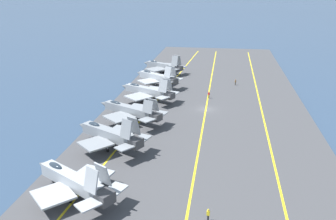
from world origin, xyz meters
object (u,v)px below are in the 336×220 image
at_px(crew_yellow_vest, 208,214).
at_px(parked_jet_third, 130,110).
at_px(parked_jet_fourth, 147,91).
at_px(parked_jet_fifth, 156,77).
at_px(parked_jet_sixth, 163,66).
at_px(parked_jet_second, 109,134).
at_px(crew_red_vest, 209,95).
at_px(parked_jet_nearest, 73,181).
at_px(crew_brown_vest, 235,82).

bearing_deg(crew_yellow_vest, parked_jet_third, 30.26).
xyz_separation_m(parked_jet_third, parked_jet_fourth, (15.55, -0.45, -0.24)).
height_order(parked_jet_fifth, parked_jet_sixth, parked_jet_fifth).
bearing_deg(parked_jet_second, crew_red_vest, -26.38).
height_order(parked_jet_nearest, parked_jet_third, parked_jet_nearest).
bearing_deg(parked_jet_fourth, parked_jet_sixth, 2.00).
distance_m(parked_jet_second, crew_red_vest, 36.74).
xyz_separation_m(parked_jet_fifth, parked_jet_sixth, (16.80, 0.93, -0.38)).
relative_size(parked_jet_fourth, crew_red_vest, 9.31).
height_order(crew_yellow_vest, crew_red_vest, crew_yellow_vest).
distance_m(parked_jet_fourth, crew_yellow_vest, 50.50).
bearing_deg(parked_jet_third, parked_jet_fifth, -0.69).
bearing_deg(parked_jet_nearest, parked_jet_fifth, -0.81).
height_order(parked_jet_nearest, crew_red_vest, parked_jet_nearest).
bearing_deg(parked_jet_third, crew_brown_vest, -34.42).
distance_m(parked_jet_second, parked_jet_fourth, 28.84).
relative_size(parked_jet_third, parked_jet_fifth, 1.09).
bearing_deg(parked_jet_third, parked_jet_sixth, 0.74).
height_order(parked_jet_nearest, crew_yellow_vest, parked_jet_nearest).
xyz_separation_m(parked_jet_fourth, parked_jet_sixth, (29.77, 1.04, -0.00)).
bearing_deg(parked_jet_nearest, parked_jet_sixth, 0.09).
distance_m(parked_jet_fourth, crew_brown_vest, 29.00).
distance_m(parked_jet_fourth, parked_jet_sixth, 29.79).
distance_m(parked_jet_sixth, crew_yellow_vest, 79.27).
height_order(parked_jet_nearest, parked_jet_sixth, parked_jet_nearest).
xyz_separation_m(parked_jet_second, parked_jet_sixth, (58.60, 0.23, -0.36)).
bearing_deg(crew_brown_vest, parked_jet_sixth, 63.73).
height_order(parked_jet_fifth, crew_red_vest, parked_jet_fifth).
distance_m(crew_yellow_vest, crew_red_vest, 51.28).
height_order(parked_jet_third, crew_brown_vest, parked_jet_third).
bearing_deg(parked_jet_sixth, crew_yellow_vest, -166.11).
height_order(parked_jet_second, crew_yellow_vest, parked_jet_second).
bearing_deg(parked_jet_nearest, crew_brown_vest, -20.57).
bearing_deg(crew_brown_vest, parked_jet_nearest, 159.43).
bearing_deg(parked_jet_third, parked_jet_fourth, -1.67).
xyz_separation_m(parked_jet_fifth, crew_yellow_vest, (-60.14, -18.10, -1.84)).
xyz_separation_m(parked_jet_second, crew_yellow_vest, (-18.34, -18.80, -1.82)).
bearing_deg(parked_jet_nearest, parked_jet_second, -0.41).
bearing_deg(parked_jet_sixth, crew_brown_vest, -116.27).
bearing_deg(parked_jet_fifth, parked_jet_third, 179.31).
bearing_deg(parked_jet_sixth, parked_jet_fourth, -178.00).
bearing_deg(parked_jet_third, crew_yellow_vest, -149.74).
xyz_separation_m(parked_jet_nearest, crew_red_vest, (48.64, -16.42, -1.56)).
bearing_deg(crew_yellow_vest, parked_jet_fifth, 16.75).
bearing_deg(parked_jet_fifth, parked_jet_nearest, 179.19).
height_order(parked_jet_fourth, crew_red_vest, parked_jet_fourth).
relative_size(parked_jet_second, parked_jet_fifth, 1.01).
xyz_separation_m(parked_jet_nearest, parked_jet_fourth, (44.59, -0.92, -0.10)).
bearing_deg(crew_brown_vest, parked_jet_second, 153.48).
relative_size(parked_jet_fourth, parked_jet_fifth, 1.08).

